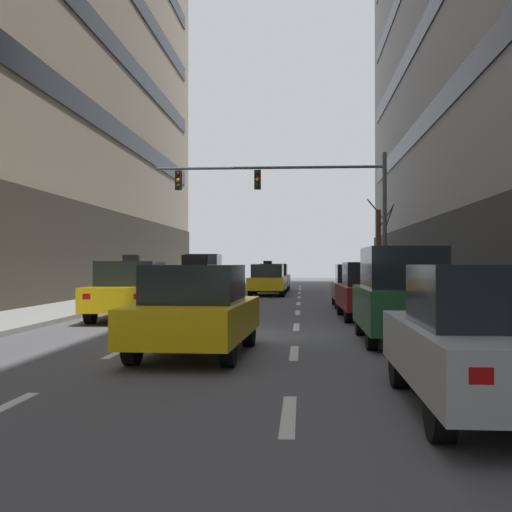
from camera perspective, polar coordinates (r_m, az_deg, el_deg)
ground_plane at (r=15.41m, az=-2.72°, el=-6.88°), size 120.00×120.00×0.00m
sidewalk_right at (r=15.98m, az=21.00°, el=-6.36°), size 2.96×80.00×0.14m
lane_stripe_l1_s3 at (r=12.80m, az=-11.76°, el=-8.12°), size 0.16×2.00×0.01m
lane_stripe_l1_s4 at (r=17.64m, az=-7.31°, el=-6.07°), size 0.16×2.00×0.01m
lane_stripe_l1_s5 at (r=22.54m, az=-4.80°, el=-4.89°), size 0.16×2.00×0.01m
lane_stripe_l1_s6 at (r=27.48m, az=-3.19°, el=-4.13°), size 0.16×2.00×0.01m
lane_stripe_l1_s7 at (r=32.44m, az=-2.08°, el=-3.60°), size 0.16×2.00×0.01m
lane_stripe_l1_s8 at (r=37.41m, az=-1.26°, el=-3.21°), size 0.16×2.00×0.01m
lane_stripe_l1_s9 at (r=42.39m, az=-0.64°, el=-2.91°), size 0.16×2.00×0.01m
lane_stripe_l1_s10 at (r=47.37m, az=-0.14°, el=-2.67°), size 0.16×2.00×0.01m
lane_stripe_l2_s2 at (r=7.41m, az=2.86°, el=-13.66°), size 0.16×2.00×0.01m
lane_stripe_l2_s3 at (r=12.33m, az=3.34°, el=-8.42°), size 0.16×2.00×0.01m
lane_stripe_l2_s4 at (r=17.30m, az=3.54°, el=-6.18°), size 0.16×2.00×0.01m
lane_stripe_l2_s5 at (r=22.28m, az=3.66°, el=-4.94°), size 0.16×2.00×0.01m
lane_stripe_l2_s6 at (r=27.27m, az=3.73°, el=-4.16°), size 0.16×2.00×0.01m
lane_stripe_l2_s7 at (r=32.26m, az=3.77°, el=-3.61°), size 0.16×2.00×0.01m
lane_stripe_l2_s8 at (r=37.25m, az=3.81°, el=-3.21°), size 0.16×2.00×0.01m
lane_stripe_l2_s9 at (r=42.25m, az=3.84°, el=-2.91°), size 0.16×2.00×0.01m
lane_stripe_l2_s10 at (r=47.24m, az=3.86°, el=-2.67°), size 0.16×2.00×0.01m
taxi_driving_0 at (r=33.93m, az=1.04°, el=-2.12°), size 1.90×4.38×1.81m
taxi_driving_1 at (r=12.00m, az=-5.24°, el=-4.76°), size 2.01×4.46×1.82m
car_driving_2 at (r=34.48m, az=-4.55°, el=-1.64°), size 1.99×4.51×2.15m
taxi_driving_3 at (r=19.74m, az=-10.75°, el=-3.00°), size 2.06×4.68×1.93m
car_driving_4 at (r=39.65m, az=1.58°, el=-1.89°), size 1.91×4.43×1.65m
car_parked_0 at (r=7.86m, az=19.68°, el=-6.87°), size 1.88×4.43×1.66m
car_parked_1 at (r=14.18m, az=12.59°, el=-3.34°), size 1.75×4.17×2.01m
car_parked_2 at (r=20.00m, az=10.09°, el=-3.02°), size 1.99×4.59×1.71m
car_parked_3 at (r=25.26m, az=8.82°, el=-2.61°), size 1.85×4.38×1.64m
traffic_signal_0 at (r=28.54m, az=4.02°, el=5.31°), size 10.07×0.35×6.33m
street_tree_0 at (r=37.74m, az=10.67°, el=0.72°), size 1.56×1.57×5.18m
pedestrian_0 at (r=33.27m, az=12.37°, el=-1.55°), size 0.53×0.23×1.72m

